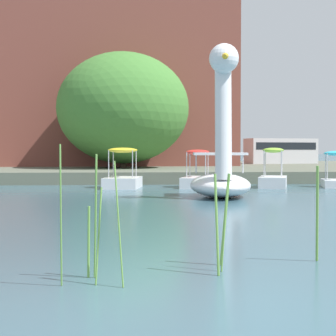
{
  "coord_description": "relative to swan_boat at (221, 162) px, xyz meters",
  "views": [
    {
      "loc": [
        -0.03,
        -4.92,
        1.46
      ],
      "look_at": [
        1.38,
        15.07,
        0.81
      ],
      "focal_mm": 58.01,
      "sensor_mm": 36.0,
      "label": 1
    }
  ],
  "objects": [
    {
      "name": "ground_plane",
      "position": [
        -2.78,
        -11.69,
        -1.11
      ],
      "size": [
        435.76,
        435.76,
        0.0
      ],
      "primitive_type": "plane",
      "color": "#385966"
    },
    {
      "name": "shore_bank_far",
      "position": [
        -2.78,
        18.34,
        -0.85
      ],
      "size": [
        114.76,
        23.96,
        0.53
      ],
      "primitive_type": "cube",
      "color": "#5B6051",
      "rests_on": "ground_plane"
    },
    {
      "name": "swan_boat",
      "position": [
        0.0,
        0.0,
        0.0
      ],
      "size": [
        2.17,
        3.67,
        4.56
      ],
      "color": "white",
      "rests_on": "ground_plane"
    },
    {
      "name": "pedal_boat_yellow",
      "position": [
        -3.09,
        4.47,
        -0.65
      ],
      "size": [
        1.58,
        2.17,
        1.57
      ],
      "color": "white",
      "rests_on": "ground_plane"
    },
    {
      "name": "pedal_boat_red",
      "position": [
        -0.16,
        4.55,
        -0.7
      ],
      "size": [
        1.61,
        2.38,
        1.5
      ],
      "color": "white",
      "rests_on": "ground_plane"
    },
    {
      "name": "pedal_boat_lime",
      "position": [
        2.83,
        4.43,
        -0.7
      ],
      "size": [
        1.59,
        2.21,
        1.57
      ],
      "color": "white",
      "rests_on": "ground_plane"
    },
    {
      "name": "tree_willow_overhanging",
      "position": [
        -3.17,
        12.44,
        2.6
      ],
      "size": [
        7.9,
        7.99,
        6.14
      ],
      "color": "#423323",
      "rests_on": "shore_bank_far"
    },
    {
      "name": "parked_van",
      "position": [
        7.9,
        21.32,
        0.38
      ],
      "size": [
        5.23,
        2.69,
        1.77
      ],
      "color": "silver",
      "rests_on": "shore_bank_far"
    },
    {
      "name": "apartment_block",
      "position": [
        -5.19,
        21.56,
        6.77
      ],
      "size": [
        17.9,
        14.56,
        14.71
      ],
      "primitive_type": "cube",
      "rotation": [
        0.0,
        0.0,
        0.06
      ],
      "color": "brown",
      "rests_on": "shore_bank_far"
    },
    {
      "name": "reed_clump_foreground",
      "position": [
        -2.02,
        -10.21,
        -0.5
      ],
      "size": [
        3.22,
        1.31,
        1.53
      ],
      "color": "#669942",
      "rests_on": "ground_plane"
    }
  ]
}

